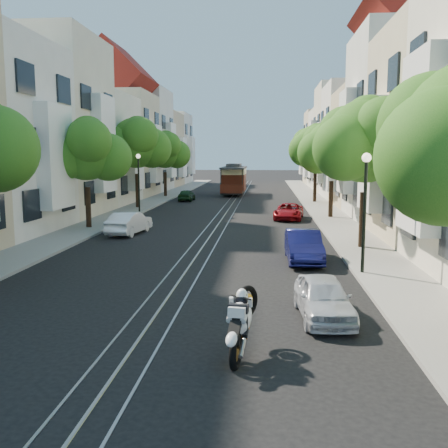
% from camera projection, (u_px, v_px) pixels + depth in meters
% --- Properties ---
extents(ground, '(200.00, 200.00, 0.00)m').
position_uv_depth(ground, '(231.00, 206.00, 41.79)').
color(ground, black).
rests_on(ground, ground).
extents(sidewalk_east, '(2.50, 80.00, 0.12)m').
position_uv_depth(sidewalk_east, '(319.00, 206.00, 41.18)').
color(sidewalk_east, gray).
rests_on(sidewalk_east, ground).
extents(sidewalk_west, '(2.50, 80.00, 0.12)m').
position_uv_depth(sidewalk_west, '(146.00, 204.00, 42.38)').
color(sidewalk_west, gray).
rests_on(sidewalk_west, ground).
extents(rail_left, '(0.06, 80.00, 0.02)m').
position_uv_depth(rail_left, '(225.00, 205.00, 41.83)').
color(rail_left, gray).
rests_on(rail_left, ground).
extents(rail_slot, '(0.06, 80.00, 0.02)m').
position_uv_depth(rail_slot, '(231.00, 205.00, 41.79)').
color(rail_slot, gray).
rests_on(rail_slot, ground).
extents(rail_right, '(0.06, 80.00, 0.02)m').
position_uv_depth(rail_right, '(238.00, 206.00, 41.74)').
color(rail_right, gray).
rests_on(rail_right, ground).
extents(lane_line, '(0.08, 80.00, 0.01)m').
position_uv_depth(lane_line, '(231.00, 206.00, 41.79)').
color(lane_line, tan).
rests_on(lane_line, ground).
extents(townhouses_east, '(7.75, 72.00, 12.00)m').
position_uv_depth(townhouses_east, '(379.00, 143.00, 40.01)').
color(townhouses_east, beige).
rests_on(townhouses_east, ground).
extents(townhouses_west, '(7.75, 72.00, 11.76)m').
position_uv_depth(townhouses_west, '(91.00, 145.00, 41.99)').
color(townhouses_west, silver).
rests_on(townhouses_west, ground).
extents(tree_e_b, '(4.93, 4.08, 6.68)m').
position_uv_depth(tree_e_b, '(367.00, 143.00, 21.76)').
color(tree_e_b, black).
rests_on(tree_e_b, ground).
extents(tree_e_c, '(4.84, 3.99, 6.52)m').
position_uv_depth(tree_e_c, '(333.00, 149.00, 32.63)').
color(tree_e_c, black).
rests_on(tree_e_c, ground).
extents(tree_e_d, '(5.01, 4.16, 6.85)m').
position_uv_depth(tree_e_d, '(317.00, 147.00, 43.46)').
color(tree_e_d, black).
rests_on(tree_e_d, ground).
extents(tree_w_b, '(4.72, 3.87, 6.27)m').
position_uv_depth(tree_w_b, '(87.00, 152.00, 27.93)').
color(tree_w_b, black).
rests_on(tree_w_b, ground).
extents(tree_w_c, '(5.13, 4.28, 7.09)m').
position_uv_depth(tree_w_c, '(137.00, 144.00, 38.70)').
color(tree_w_c, black).
rests_on(tree_w_c, ground).
extents(tree_w_d, '(4.84, 3.99, 6.52)m').
position_uv_depth(tree_w_d, '(165.00, 151.00, 49.62)').
color(tree_w_d, black).
rests_on(tree_w_d, ground).
extents(lamp_east, '(0.32, 0.32, 4.16)m').
position_uv_depth(lamp_east, '(365.00, 195.00, 17.19)').
color(lamp_east, black).
rests_on(lamp_east, ground).
extents(lamp_west, '(0.32, 0.32, 4.16)m').
position_uv_depth(lamp_west, '(139.00, 174.00, 36.00)').
color(lamp_west, black).
rests_on(lamp_west, ground).
extents(sportbike_rider, '(0.65, 2.00, 1.42)m').
position_uv_depth(sportbike_rider, '(240.00, 320.00, 10.40)').
color(sportbike_rider, black).
rests_on(sportbike_rider, ground).
extents(cable_car, '(2.49, 7.81, 3.00)m').
position_uv_depth(cable_car, '(234.00, 178.00, 53.02)').
color(cable_car, black).
rests_on(cable_car, ground).
extents(parked_car_e_near, '(1.51, 3.30, 1.10)m').
position_uv_depth(parked_car_e_near, '(323.00, 298.00, 12.91)').
color(parked_car_e_near, silver).
rests_on(parked_car_e_near, ground).
extents(parked_car_e_mid, '(1.40, 3.78, 1.24)m').
position_uv_depth(parked_car_e_mid, '(303.00, 246.00, 19.81)').
color(parked_car_e_mid, '#0E0F46').
rests_on(parked_car_e_mid, ground).
extents(parked_car_e_far, '(2.22, 3.99, 1.06)m').
position_uv_depth(parked_car_e_far, '(289.00, 211.00, 32.78)').
color(parked_car_e_far, maroon).
rests_on(parked_car_e_far, ground).
extents(parked_car_w_mid, '(1.75, 3.78, 1.20)m').
position_uv_depth(parked_car_w_mid, '(129.00, 223.00, 26.71)').
color(parked_car_w_mid, white).
rests_on(parked_car_w_mid, ground).
extents(parked_car_w_far, '(1.33, 3.14, 1.06)m').
position_uv_depth(parked_car_w_far, '(187.00, 195.00, 46.00)').
color(parked_car_w_far, '#143318').
rests_on(parked_car_w_far, ground).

